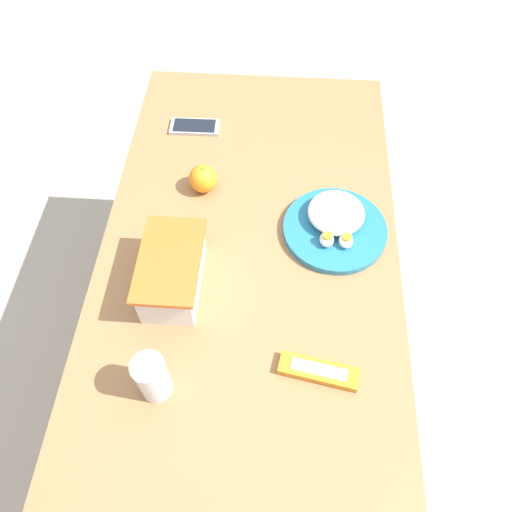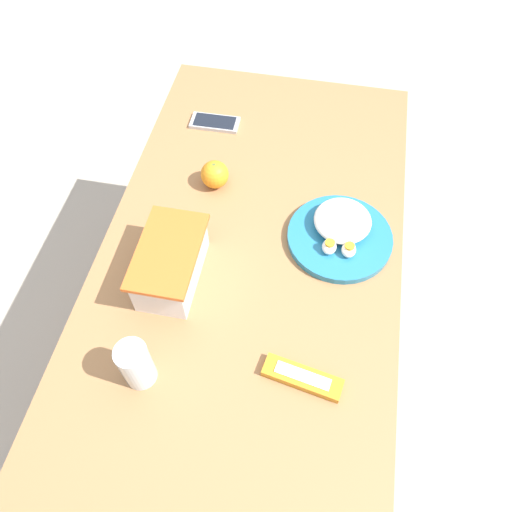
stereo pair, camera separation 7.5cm
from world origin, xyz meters
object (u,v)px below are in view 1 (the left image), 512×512
Objects in this scene: food_container at (173,274)px; rice_plate at (335,223)px; orange_fruit at (203,179)px; candy_bar at (318,371)px; cell_phone at (195,127)px; drinking_glass at (152,377)px.

food_container is 0.88× the size of rice_plate.
food_container is at bearing 174.35° from orange_fruit.
candy_bar is at bearing -148.48° from orange_fruit.
candy_bar is 0.77m from cell_phone.
rice_plate reaches higher than cell_phone.
cell_phone is 0.74m from drinking_glass.
food_container reaches higher than rice_plate.
food_container reaches higher than orange_fruit.
rice_plate is at bearing -63.22° from food_container.
food_container is at bearing -177.10° from cell_phone.
cell_phone is at bearing 2.11° from drinking_glass.
orange_fruit is 0.43× the size of candy_bar.
rice_plate is at bearing -40.46° from drinking_glass.
orange_fruit is at bearing -2.93° from drinking_glass.
candy_bar is (-0.18, -0.32, -0.04)m from food_container.
orange_fruit reaches higher than cell_phone.
candy_bar is 1.21× the size of cell_phone.
drinking_glass is at bearing 99.42° from candy_bar.
candy_bar is (-0.47, -0.29, -0.03)m from orange_fruit.
orange_fruit is at bearing 71.87° from rice_plate.
cell_phone is (0.51, 0.03, -0.04)m from food_container.
food_container is at bearing 0.41° from drinking_glass.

